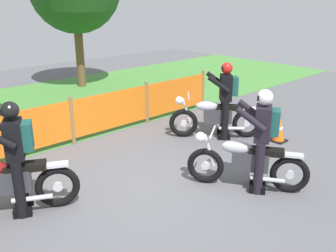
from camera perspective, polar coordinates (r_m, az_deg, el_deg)
ground at (r=6.50m, az=-2.50°, el=-8.95°), size 24.00×24.00×0.02m
grass_verge at (r=11.10m, az=-21.84°, el=1.87°), size 24.00×6.14×0.01m
barrier_fence at (r=8.26m, az=-14.24°, el=0.88°), size 8.33×0.08×1.05m
motorcycle_lead at (r=6.36m, az=11.69°, el=-5.32°), size 1.17×1.73×0.94m
motorcycle_trailing at (r=5.99m, az=-23.48°, el=-7.96°), size 1.91×1.11×0.99m
motorcycle_third at (r=8.49m, az=7.04°, el=1.36°), size 1.55×1.52×0.97m
rider_lead at (r=6.18m, az=14.01°, el=-1.30°), size 0.72×0.79×1.69m
rider_trailing at (r=5.77m, az=-21.86°, el=-3.64°), size 0.79×0.70×1.69m
rider_third at (r=8.38m, az=8.69°, el=4.47°), size 0.77×0.76×1.69m
traffic_cone at (r=8.60m, az=16.39°, el=-0.57°), size 0.32×0.32×0.53m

